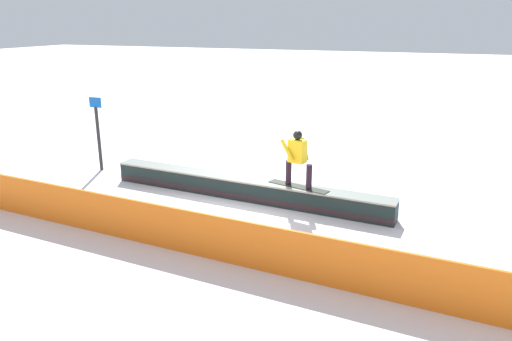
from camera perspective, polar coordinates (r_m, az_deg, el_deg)
The scene contains 5 objects.
ground_plane at distance 12.46m, azimuth -1.34°, elevation -3.29°, with size 120.00×120.00×0.00m, color white.
grind_box at distance 12.37m, azimuth -1.35°, elevation -2.24°, with size 7.63×1.09×0.54m.
snowboarder at distance 11.53m, azimuth 4.91°, elevation 1.59°, with size 1.58×0.66×1.37m.
safety_fence at distance 9.63m, azimuth -8.77°, elevation -6.99°, with size 13.87×0.06×0.91m, color orange.
trail_marker at distance 15.24m, azimuth -18.06°, elevation 4.33°, with size 0.40×0.10×2.21m.
Camera 1 is at (-4.52, 10.74, 4.40)m, focal length 34.05 mm.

